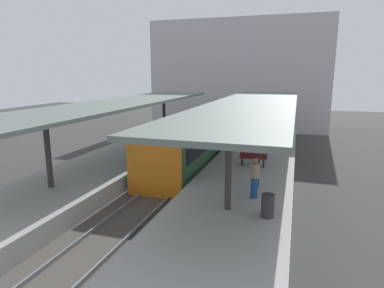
{
  "coord_description": "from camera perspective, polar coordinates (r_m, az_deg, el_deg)",
  "views": [
    {
      "loc": [
        5.92,
        -15.74,
        5.72
      ],
      "look_at": [
        0.35,
        1.77,
        1.77
      ],
      "focal_mm": 30.85,
      "sensor_mm": 36.0,
      "label": 1
    }
  ],
  "objects": [
    {
      "name": "ground_plane",
      "position": [
        17.77,
        -2.83,
        -6.68
      ],
      "size": [
        80.0,
        80.0,
        0.0
      ],
      "primitive_type": "plane",
      "color": "#383835"
    },
    {
      "name": "platform_left",
      "position": [
        19.23,
        -13.55,
        -3.98
      ],
      "size": [
        4.4,
        28.0,
        1.0
      ],
      "primitive_type": "cube",
      "color": "#9E9E99",
      "rests_on": "ground_plane"
    },
    {
      "name": "platform_right",
      "position": [
        16.72,
        9.52,
        -6.24
      ],
      "size": [
        4.4,
        28.0,
        1.0
      ],
      "primitive_type": "cube",
      "color": "#9E9E99",
      "rests_on": "ground_plane"
    },
    {
      "name": "track_ballast",
      "position": [
        17.74,
        -2.84,
        -6.37
      ],
      "size": [
        3.2,
        28.0,
        0.2
      ],
      "primitive_type": "cube",
      "color": "#4C4742",
      "rests_on": "ground_plane"
    },
    {
      "name": "rail_near_side",
      "position": [
        17.94,
        -5.01,
        -5.62
      ],
      "size": [
        0.08,
        28.0,
        0.14
      ],
      "primitive_type": "cube",
      "color": "slate",
      "rests_on": "track_ballast"
    },
    {
      "name": "rail_far_side",
      "position": [
        17.45,
        -0.61,
        -6.08
      ],
      "size": [
        0.08,
        28.0,
        0.14
      ],
      "primitive_type": "cube",
      "color": "slate",
      "rests_on": "track_ballast"
    },
    {
      "name": "commuter_train",
      "position": [
        21.34,
        1.21,
        1.34
      ],
      "size": [
        2.78,
        14.36,
        3.1
      ],
      "color": "#2D5633",
      "rests_on": "track_ballast"
    },
    {
      "name": "canopy_left",
      "position": [
        19.78,
        -11.96,
        6.86
      ],
      "size": [
        4.18,
        21.0,
        3.11
      ],
      "color": "#333335",
      "rests_on": "platform_left"
    },
    {
      "name": "canopy_right",
      "position": [
        17.34,
        10.62,
        6.77
      ],
      "size": [
        4.18,
        21.0,
        3.29
      ],
      "color": "#333335",
      "rests_on": "platform_right"
    },
    {
      "name": "platform_bench",
      "position": [
        17.45,
        10.53,
        -2.21
      ],
      "size": [
        1.4,
        0.41,
        0.86
      ],
      "color": "black",
      "rests_on": "platform_right"
    },
    {
      "name": "platform_sign",
      "position": [
        13.87,
        11.6,
        -1.04
      ],
      "size": [
        0.9,
        0.08,
        2.21
      ],
      "color": "#262628",
      "rests_on": "platform_right"
    },
    {
      "name": "litter_bin",
      "position": [
        11.46,
        12.95,
        -10.35
      ],
      "size": [
        0.44,
        0.44,
        0.8
      ],
      "primitive_type": "cylinder",
      "color": "#2D2D30",
      "rests_on": "platform_right"
    },
    {
      "name": "passenger_near_bench",
      "position": [
        12.9,
        10.77,
        -5.68
      ],
      "size": [
        0.36,
        0.36,
        1.6
      ],
      "color": "navy",
      "rests_on": "platform_right"
    },
    {
      "name": "station_building_backdrop",
      "position": [
        36.24,
        8.31,
        11.65
      ],
      "size": [
        18.0,
        6.0,
        11.0
      ],
      "primitive_type": "cube",
      "color": "#B7B2B7",
      "rests_on": "ground_plane"
    }
  ]
}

